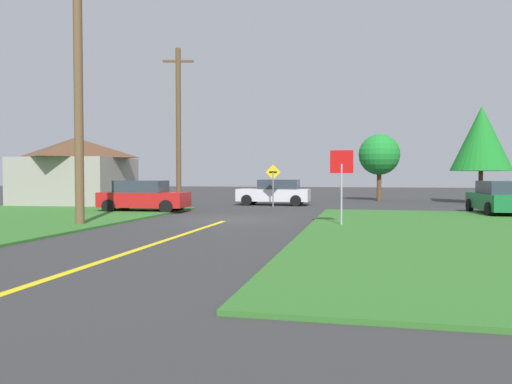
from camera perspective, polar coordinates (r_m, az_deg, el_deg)
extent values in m
plane|color=#333333|center=(21.02, -3.03, -3.19)|extent=(120.00, 120.00, 0.00)
cube|color=#316C27|center=(16.80, 26.46, -4.54)|extent=(12.00, 20.00, 0.08)
cube|color=yellow|center=(13.51, -12.08, -6.06)|extent=(0.20, 14.00, 0.01)
cylinder|color=#9EA0A8|center=(18.17, 9.94, -0.39)|extent=(0.07, 0.07, 2.30)
cube|color=red|center=(18.17, 9.96, 3.50)|extent=(0.84, 0.09, 0.84)
cube|color=silver|center=(31.06, 2.06, -0.35)|extent=(4.54, 1.87, 0.76)
cube|color=#2D3842|center=(30.98, 2.69, 0.90)|extent=(2.50, 1.65, 0.60)
cylinder|color=black|center=(30.50, -1.10, -0.96)|extent=(0.68, 0.22, 0.68)
cylinder|color=black|center=(32.28, -0.34, -0.80)|extent=(0.68, 0.22, 0.68)
cylinder|color=black|center=(29.93, 4.66, -1.02)|extent=(0.68, 0.22, 0.68)
cylinder|color=black|center=(31.74, 5.10, -0.85)|extent=(0.68, 0.22, 0.68)
cube|color=#196B33|center=(26.09, 26.41, -0.99)|extent=(2.07, 4.69, 0.76)
cube|color=#2D3842|center=(25.76, 26.65, 0.49)|extent=(1.73, 2.62, 0.60)
cylinder|color=black|center=(27.36, 23.65, -1.45)|extent=(0.26, 0.69, 0.68)
cylinder|color=black|center=(27.86, 27.16, -1.44)|extent=(0.26, 0.69, 0.68)
cylinder|color=black|center=(24.36, 25.53, -1.87)|extent=(0.26, 0.69, 0.68)
cube|color=red|center=(25.79, -12.89, -0.87)|extent=(4.52, 2.09, 0.76)
cube|color=#2D3842|center=(25.83, -13.24, 0.65)|extent=(2.51, 1.77, 0.60)
cylinder|color=black|center=(26.14, -9.05, -1.46)|extent=(0.69, 0.25, 0.68)
cylinder|color=black|center=(24.40, -10.45, -1.71)|extent=(0.69, 0.25, 0.68)
cylinder|color=black|center=(27.26, -15.07, -1.37)|extent=(0.69, 0.25, 0.68)
cylinder|color=black|center=(25.59, -16.81, -1.59)|extent=(0.69, 0.25, 0.68)
cylinder|color=brown|center=(19.48, -19.99, 9.98)|extent=(0.33, 0.33, 9.28)
cylinder|color=brown|center=(29.37, -9.03, 7.36)|extent=(0.30, 0.30, 9.34)
cube|color=brown|center=(30.00, -9.08, 14.84)|extent=(1.78, 0.52, 0.12)
cylinder|color=slate|center=(28.94, 2.00, 0.27)|extent=(0.08, 0.08, 2.08)
cube|color=yellow|center=(28.92, 2.00, 2.33)|extent=(0.90, 0.13, 0.91)
cube|color=black|center=(28.92, 2.00, 2.33)|extent=(0.45, 0.09, 0.10)
cylinder|color=brown|center=(36.57, 24.73, 0.54)|extent=(0.29, 0.29, 2.20)
cone|color=#1A7D24|center=(36.65, 24.80, 5.69)|extent=(3.99, 3.99, 4.39)
cylinder|color=brown|center=(37.39, 14.16, 0.70)|extent=(0.33, 0.33, 2.23)
sphere|color=#1D842C|center=(37.42, 14.19, 4.26)|extent=(3.02, 3.02, 3.02)
cube|color=gray|center=(33.44, -20.29, 1.16)|extent=(6.51, 6.07, 3.00)
pyramid|color=brown|center=(33.49, -20.33, 4.85)|extent=(6.51, 6.07, 1.31)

